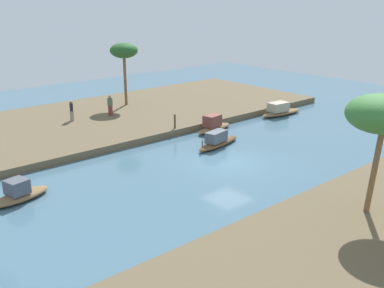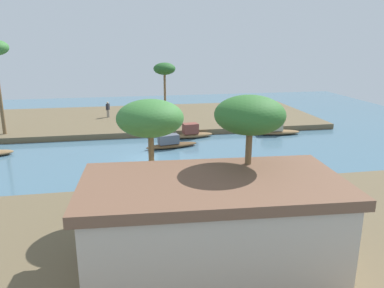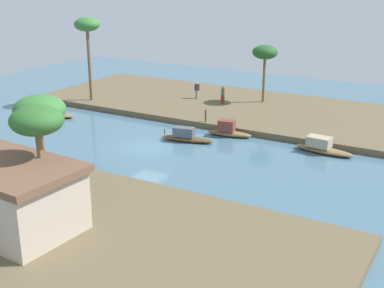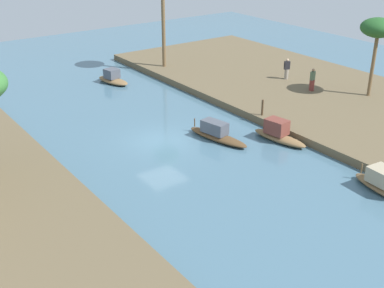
{
  "view_description": "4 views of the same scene",
  "coord_description": "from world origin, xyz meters",
  "px_view_note": "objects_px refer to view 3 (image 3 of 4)",
  "views": [
    {
      "loc": [
        19.75,
        19.31,
        10.16
      ],
      "look_at": [
        0.08,
        -3.44,
        0.41
      ],
      "focal_mm": 43.27,
      "sensor_mm": 36.0,
      "label": 1
    },
    {
      "loc": [
        1.95,
        27.03,
        8.76
      ],
      "look_at": [
        -3.37,
        -1.8,
        0.53
      ],
      "focal_mm": 35.4,
      "sensor_mm": 36.0,
      "label": 2
    },
    {
      "loc": [
        -22.0,
        31.53,
        13.16
      ],
      "look_at": [
        -3.24,
        -1.23,
        0.48
      ],
      "focal_mm": 49.21,
      "sensor_mm": 36.0,
      "label": 3
    },
    {
      "loc": [
        -24.09,
        15.11,
        12.59
      ],
      "look_at": [
        -2.25,
        -0.63,
        0.46
      ],
      "focal_mm": 47.82,
      "sensor_mm": 36.0,
      "label": 4
    }
  ],
  "objects_px": {
    "sampan_open_hull": "(186,136)",
    "palm_tree_right_tall": "(37,122)",
    "palm_tree_right_short": "(39,110)",
    "person_by_mooring": "(197,91)",
    "sampan_with_red_awning": "(228,130)",
    "mooring_post": "(206,116)",
    "person_on_near_bank": "(223,96)",
    "sampan_foreground": "(57,113)",
    "palm_tree_left_far": "(87,27)",
    "palm_tree_left_near": "(265,53)",
    "sampan_downstream_large": "(322,147)"
  },
  "relations": [
    {
      "from": "sampan_open_hull",
      "to": "palm_tree_right_tall",
      "type": "height_order",
      "value": "palm_tree_right_tall"
    },
    {
      "from": "palm_tree_right_short",
      "to": "person_by_mooring",
      "type": "bearing_deg",
      "value": -83.33
    },
    {
      "from": "sampan_with_red_awning",
      "to": "palm_tree_right_short",
      "type": "distance_m",
      "value": 17.07
    },
    {
      "from": "sampan_with_red_awning",
      "to": "sampan_open_hull",
      "type": "bearing_deg",
      "value": 42.47
    },
    {
      "from": "mooring_post",
      "to": "person_on_near_bank",
      "type": "bearing_deg",
      "value": -75.91
    },
    {
      "from": "sampan_open_hull",
      "to": "sampan_foreground",
      "type": "height_order",
      "value": "sampan_foreground"
    },
    {
      "from": "palm_tree_left_far",
      "to": "palm_tree_right_short",
      "type": "xyz_separation_m",
      "value": [
        -11.7,
        18.19,
        -2.51
      ]
    },
    {
      "from": "palm_tree_right_short",
      "to": "palm_tree_left_near",
      "type": "bearing_deg",
      "value": -97.87
    },
    {
      "from": "person_on_near_bank",
      "to": "palm_tree_right_tall",
      "type": "xyz_separation_m",
      "value": [
        -3.13,
        27.08,
        4.64
      ]
    },
    {
      "from": "palm_tree_left_near",
      "to": "sampan_with_red_awning",
      "type": "bearing_deg",
      "value": 96.93
    },
    {
      "from": "person_on_near_bank",
      "to": "mooring_post",
      "type": "distance_m",
      "value": 6.74
    },
    {
      "from": "person_on_near_bank",
      "to": "palm_tree_right_tall",
      "type": "height_order",
      "value": "palm_tree_right_tall"
    },
    {
      "from": "person_by_mooring",
      "to": "palm_tree_right_tall",
      "type": "xyz_separation_m",
      "value": [
        -6.34,
        27.66,
        4.57
      ]
    },
    {
      "from": "sampan_with_red_awning",
      "to": "palm_tree_right_tall",
      "type": "xyz_separation_m",
      "value": [
        1.33,
        19.27,
        5.38
      ]
    },
    {
      "from": "mooring_post",
      "to": "sampan_foreground",
      "type": "bearing_deg",
      "value": 16.27
    },
    {
      "from": "sampan_downstream_large",
      "to": "palm_tree_left_far",
      "type": "xyz_separation_m",
      "value": [
        24.43,
        -2.72,
        7.24
      ]
    },
    {
      "from": "palm_tree_left_far",
      "to": "palm_tree_right_tall",
      "type": "xyz_separation_m",
      "value": [
        -15.23,
        21.79,
        -1.82
      ]
    },
    {
      "from": "sampan_with_red_awning",
      "to": "palm_tree_left_far",
      "type": "relative_size",
      "value": 0.47
    },
    {
      "from": "person_on_near_bank",
      "to": "palm_tree_right_tall",
      "type": "relative_size",
      "value": 0.27
    },
    {
      "from": "sampan_with_red_awning",
      "to": "mooring_post",
      "type": "bearing_deg",
      "value": -32.99
    },
    {
      "from": "person_on_near_bank",
      "to": "palm_tree_left_near",
      "type": "distance_m",
      "value": 5.81
    },
    {
      "from": "sampan_open_hull",
      "to": "palm_tree_left_far",
      "type": "bearing_deg",
      "value": -32.18
    },
    {
      "from": "sampan_foreground",
      "to": "palm_tree_left_near",
      "type": "bearing_deg",
      "value": -151.18
    },
    {
      "from": "sampan_with_red_awning",
      "to": "sampan_foreground",
      "type": "bearing_deg",
      "value": 0.56
    },
    {
      "from": "sampan_open_hull",
      "to": "sampan_foreground",
      "type": "xyz_separation_m",
      "value": [
        13.96,
        -0.25,
        -0.01
      ]
    },
    {
      "from": "person_on_near_bank",
      "to": "palm_tree_left_far",
      "type": "distance_m",
      "value": 14.7
    },
    {
      "from": "sampan_downstream_large",
      "to": "palm_tree_left_near",
      "type": "bearing_deg",
      "value": -44.4
    },
    {
      "from": "sampan_with_red_awning",
      "to": "sampan_foreground",
      "type": "height_order",
      "value": "sampan_with_red_awning"
    },
    {
      "from": "mooring_post",
      "to": "palm_tree_right_short",
      "type": "distance_m",
      "value": 17.57
    },
    {
      "from": "person_by_mooring",
      "to": "palm_tree_right_short",
      "type": "distance_m",
      "value": 24.54
    },
    {
      "from": "mooring_post",
      "to": "palm_tree_right_short",
      "type": "relative_size",
      "value": 0.19
    },
    {
      "from": "sampan_downstream_large",
      "to": "sampan_open_hull",
      "type": "bearing_deg",
      "value": 19.6
    },
    {
      "from": "sampan_open_hull",
      "to": "person_by_mooring",
      "type": "relative_size",
      "value": 2.71
    },
    {
      "from": "palm_tree_left_far",
      "to": "sampan_with_red_awning",
      "type": "bearing_deg",
      "value": 171.36
    },
    {
      "from": "mooring_post",
      "to": "palm_tree_left_far",
      "type": "distance_m",
      "value": 15.31
    },
    {
      "from": "sampan_with_red_awning",
      "to": "sampan_foreground",
      "type": "xyz_separation_m",
      "value": [
        16.3,
        2.66,
        -0.1
      ]
    },
    {
      "from": "sampan_open_hull",
      "to": "mooring_post",
      "type": "height_order",
      "value": "mooring_post"
    },
    {
      "from": "sampan_downstream_large",
      "to": "person_by_mooring",
      "type": "relative_size",
      "value": 2.74
    },
    {
      "from": "palm_tree_right_tall",
      "to": "person_on_near_bank",
      "type": "bearing_deg",
      "value": -83.4
    },
    {
      "from": "sampan_downstream_large",
      "to": "person_on_near_bank",
      "type": "bearing_deg",
      "value": -28.25
    },
    {
      "from": "sampan_with_red_awning",
      "to": "palm_tree_right_short",
      "type": "relative_size",
      "value": 0.69
    },
    {
      "from": "sampan_downstream_large",
      "to": "sampan_with_red_awning",
      "type": "bearing_deg",
      "value": 3.29
    },
    {
      "from": "person_by_mooring",
      "to": "palm_tree_left_near",
      "type": "xyz_separation_m",
      "value": [
        -6.41,
        -1.97,
        4.04
      ]
    },
    {
      "from": "sampan_with_red_awning",
      "to": "person_on_near_bank",
      "type": "relative_size",
      "value": 2.26
    },
    {
      "from": "person_by_mooring",
      "to": "palm_tree_left_far",
      "type": "relative_size",
      "value": 0.2
    },
    {
      "from": "sampan_with_red_awning",
      "to": "person_by_mooring",
      "type": "height_order",
      "value": "person_by_mooring"
    },
    {
      "from": "sampan_open_hull",
      "to": "person_on_near_bank",
      "type": "xyz_separation_m",
      "value": [
        2.12,
        -10.72,
        0.82
      ]
    },
    {
      "from": "sampan_downstream_large",
      "to": "person_on_near_bank",
      "type": "relative_size",
      "value": 2.69
    },
    {
      "from": "sampan_foreground",
      "to": "person_on_near_bank",
      "type": "xyz_separation_m",
      "value": [
        -11.84,
        -10.47,
        0.84
      ]
    },
    {
      "from": "sampan_downstream_large",
      "to": "palm_tree_left_far",
      "type": "distance_m",
      "value": 25.63
    }
  ]
}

